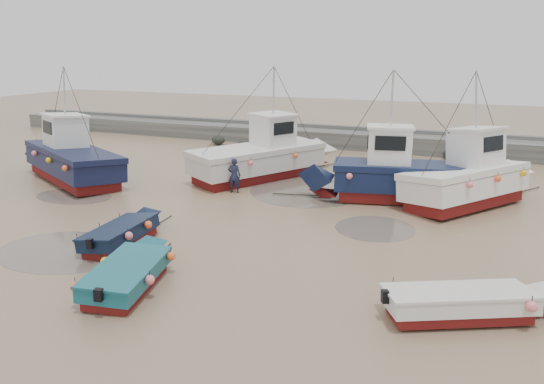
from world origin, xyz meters
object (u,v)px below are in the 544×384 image
Objects in this scene: dinghy_3 at (472,301)px; person at (235,192)px; cabin_boat_2 at (394,174)px; dinghy_1 at (126,229)px; cabin_boat_3 at (475,177)px; dinghy_2 at (131,269)px; cabin_boat_0 at (68,157)px; cabin_boat_1 at (266,155)px.

person is (-11.92, 9.36, -0.54)m from dinghy_3.
cabin_boat_2 reaches higher than person.
cabin_boat_3 is (11.95, 10.52, 0.81)m from dinghy_1.
dinghy_2 and dinghy_3 have the same top height.
cabin_boat_1 is (10.07, 4.83, -0.00)m from cabin_boat_0.
person is (-0.17, -3.76, -1.30)m from cabin_boat_1.
dinghy_3 is at bearing -9.65° from dinghy_1.
dinghy_3 is at bearing -19.19° from cabin_boat_1.
cabin_boat_1 is (-11.75, 13.12, 0.76)m from dinghy_3.
dinghy_1 is 0.56× the size of cabin_boat_2.
cabin_boat_1 is at bearing -105.20° from person.
dinghy_2 is at bearing -102.56° from cabin_boat_0.
cabin_boat_1 and cabin_boat_2 have the same top height.
dinghy_2 is 0.55× the size of cabin_boat_0.
person is at bearing 86.36° from dinghy_2.
cabin_boat_0 is 1.24× the size of cabin_boat_3.
cabin_boat_2 is (7.64, -2.07, 0.03)m from cabin_boat_1.
dinghy_1 is 15.94m from cabin_boat_3.
cabin_boat_1 is 11.37m from cabin_boat_3.
dinghy_1 is 0.97× the size of dinghy_2.
dinghy_2 is 0.57× the size of cabin_boat_2.
cabin_boat_3 is at bearing 178.95° from person.
dinghy_1 is at bearing 73.94° from person.
dinghy_1 reaches higher than person.
dinghy_1 is at bearing 127.17° from cabin_boat_2.
cabin_boat_0 is 21.62m from cabin_boat_3.
cabin_boat_0 is at bearing -136.80° from cabin_boat_3.
cabin_boat_3 is at bearing -92.80° from cabin_boat_2.
cabin_boat_2 is (5.87, 12.86, 0.79)m from dinghy_2.
dinghy_2 is 0.68× the size of cabin_boat_3.
cabin_boat_0 and cabin_boat_3 have the same top height.
dinghy_2 is at bearing -54.25° from cabin_boat_1.
cabin_boat_1 is at bearing -153.09° from cabin_boat_3.
cabin_boat_2 reaches higher than dinghy_3.
cabin_boat_1 reaches higher than dinghy_1.
cabin_boat_0 is 10.04m from person.
cabin_boat_3 is (-0.47, 11.69, 0.83)m from dinghy_3.
cabin_boat_1 is 3.99m from person.
cabin_boat_1 is (0.68, 11.96, 0.75)m from dinghy_1.
dinghy_1 is 12.48m from dinghy_3.
dinghy_3 is 0.57× the size of cabin_boat_1.
dinghy_3 is at bearing -3.28° from dinghy_2.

